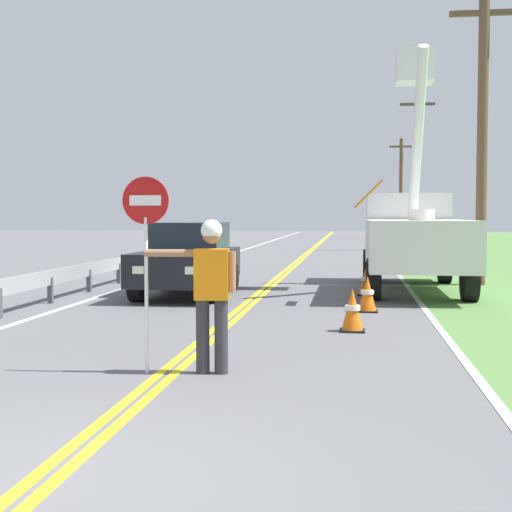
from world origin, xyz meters
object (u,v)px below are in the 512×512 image
at_px(utility_bucket_truck, 412,233).
at_px(traffic_cone_tail, 366,281).
at_px(flagger_worker, 211,286).
at_px(utility_pole_near, 482,132).
at_px(stop_sign_paddle, 146,229).
at_px(utility_pole_mid, 417,168).
at_px(utility_pole_far, 401,187).
at_px(traffic_cone_mid, 367,295).
at_px(oncoming_sedan_nearest, 188,260).
at_px(traffic_cone_lead, 352,311).

distance_m(utility_bucket_truck, traffic_cone_tail, 2.27).
distance_m(flagger_worker, utility_pole_near, 13.11).
relative_size(utility_bucket_truck, traffic_cone_tail, 9.73).
height_order(stop_sign_paddle, utility_pole_mid, utility_pole_mid).
relative_size(utility_pole_far, traffic_cone_mid, 10.95).
bearing_deg(traffic_cone_tail, utility_pole_mid, 82.26).
distance_m(flagger_worker, oncoming_sedan_nearest, 8.42).
distance_m(stop_sign_paddle, utility_pole_mid, 31.41).
height_order(stop_sign_paddle, utility_bucket_truck, utility_bucket_truck).
xyz_separation_m(utility_bucket_truck, utility_pole_near, (1.91, 1.41, 2.65)).
bearing_deg(utility_pole_near, stop_sign_paddle, -116.33).
relative_size(oncoming_sedan_nearest, traffic_cone_lead, 5.88).
height_order(utility_pole_mid, traffic_cone_tail, utility_pole_mid).
bearing_deg(oncoming_sedan_nearest, flagger_worker, -75.24).
xyz_separation_m(flagger_worker, traffic_cone_tail, (1.98, 8.69, -0.71)).
xyz_separation_m(flagger_worker, oncoming_sedan_nearest, (-2.14, 8.14, -0.21)).
relative_size(stop_sign_paddle, traffic_cone_lead, 3.33).
height_order(flagger_worker, oncoming_sedan_nearest, flagger_worker).
relative_size(utility_pole_near, utility_pole_far, 1.02).
bearing_deg(utility_pole_far, traffic_cone_lead, -94.64).
height_order(flagger_worker, stop_sign_paddle, stop_sign_paddle).
height_order(utility_bucket_truck, oncoming_sedan_nearest, utility_bucket_truck).
height_order(utility_bucket_truck, utility_pole_far, utility_pole_far).
height_order(utility_pole_far, traffic_cone_tail, utility_pole_far).
bearing_deg(oncoming_sedan_nearest, utility_pole_far, 79.49).
bearing_deg(traffic_cone_mid, utility_pole_far, 85.49).
bearing_deg(oncoming_sedan_nearest, traffic_cone_tail, 7.69).
relative_size(traffic_cone_lead, traffic_cone_mid, 1.00).
bearing_deg(utility_bucket_truck, traffic_cone_mid, -104.90).
distance_m(stop_sign_paddle, utility_pole_far, 48.78).
xyz_separation_m(stop_sign_paddle, utility_pole_far, (6.07, 48.35, 2.30)).
xyz_separation_m(stop_sign_paddle, traffic_cone_tail, (2.75, 8.76, -1.37)).
height_order(utility_bucket_truck, traffic_cone_mid, utility_bucket_truck).
relative_size(utility_bucket_truck, utility_pole_far, 0.89).
height_order(oncoming_sedan_nearest, traffic_cone_lead, oncoming_sedan_nearest).
distance_m(utility_pole_far, traffic_cone_lead, 45.22).
height_order(utility_pole_near, traffic_cone_tail, utility_pole_near).
bearing_deg(utility_pole_far, utility_pole_near, -90.38).
bearing_deg(traffic_cone_lead, utility_pole_mid, 83.09).
bearing_deg(stop_sign_paddle, flagger_worker, 4.62).
xyz_separation_m(utility_pole_far, traffic_cone_tail, (-3.32, -39.59, -3.68)).
bearing_deg(utility_pole_near, flagger_worker, -113.36).
bearing_deg(traffic_cone_mid, traffic_cone_lead, -96.74).
xyz_separation_m(utility_pole_near, traffic_cone_mid, (-3.11, -5.91, -3.74)).
bearing_deg(traffic_cone_lead, traffic_cone_tail, 86.58).
bearing_deg(utility_bucket_truck, flagger_worker, -106.99).
xyz_separation_m(flagger_worker, utility_pole_mid, (4.97, 30.71, 3.26)).
bearing_deg(utility_pole_mid, traffic_cone_mid, -96.92).
bearing_deg(oncoming_sedan_nearest, utility_pole_mid, 72.50).
bearing_deg(traffic_cone_tail, flagger_worker, -102.83).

